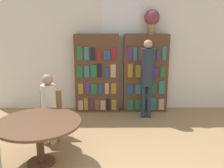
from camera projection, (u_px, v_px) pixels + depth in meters
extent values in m
cube|color=silver|center=(121.00, 49.00, 6.41)|extent=(6.40, 0.06, 3.00)
cube|color=white|center=(121.00, 13.00, 6.16)|extent=(0.90, 0.01, 1.10)
cube|color=brown|center=(97.00, 73.00, 6.35)|extent=(1.05, 0.32, 1.88)
cube|color=tan|center=(81.00, 105.00, 6.37)|extent=(0.12, 0.02, 0.24)
cube|color=olive|center=(86.00, 104.00, 6.37)|extent=(0.10, 0.02, 0.30)
cube|color=#4C2D6B|center=(91.00, 104.00, 6.37)|extent=(0.08, 0.02, 0.28)
cube|color=brown|center=(97.00, 105.00, 6.37)|extent=(0.11, 0.02, 0.27)
cube|color=tan|center=(103.00, 105.00, 6.38)|extent=(0.12, 0.02, 0.24)
cube|color=black|center=(108.00, 104.00, 6.37)|extent=(0.09, 0.02, 0.28)
cube|color=olive|center=(114.00, 105.00, 6.38)|extent=(0.12, 0.02, 0.26)
cube|color=olive|center=(81.00, 89.00, 6.27)|extent=(0.13, 0.02, 0.25)
cube|color=#4C2D6B|center=(87.00, 88.00, 6.27)|extent=(0.13, 0.02, 0.31)
cube|color=#236638|center=(94.00, 89.00, 6.27)|extent=(0.14, 0.02, 0.25)
cube|color=navy|center=(101.00, 89.00, 6.28)|extent=(0.09, 0.02, 0.25)
cube|color=tan|center=(107.00, 88.00, 6.27)|extent=(0.09, 0.02, 0.27)
cube|color=olive|center=(114.00, 88.00, 6.28)|extent=(0.12, 0.02, 0.27)
cube|color=#236638|center=(80.00, 71.00, 6.17)|extent=(0.13, 0.02, 0.29)
cube|color=#2D707A|center=(87.00, 72.00, 6.17)|extent=(0.11, 0.02, 0.27)
cube|color=#236638|center=(93.00, 71.00, 6.17)|extent=(0.13, 0.02, 0.30)
cube|color=black|center=(100.00, 71.00, 6.17)|extent=(0.10, 0.02, 0.32)
cube|color=navy|center=(107.00, 73.00, 6.18)|extent=(0.09, 0.02, 0.23)
cube|color=tan|center=(113.00, 71.00, 6.17)|extent=(0.12, 0.02, 0.31)
cube|color=#236638|center=(80.00, 53.00, 6.06)|extent=(0.13, 0.02, 0.33)
cube|color=#2D707A|center=(87.00, 54.00, 6.07)|extent=(0.10, 0.02, 0.31)
cube|color=black|center=(93.00, 54.00, 6.07)|extent=(0.10, 0.02, 0.29)
cube|color=maroon|center=(100.00, 55.00, 6.07)|extent=(0.10, 0.02, 0.26)
cube|color=navy|center=(107.00, 55.00, 6.08)|extent=(0.14, 0.02, 0.24)
cube|color=maroon|center=(114.00, 54.00, 6.07)|extent=(0.11, 0.02, 0.28)
cube|color=brown|center=(145.00, 73.00, 6.36)|extent=(1.05, 0.32, 1.88)
cube|color=#236638|center=(130.00, 105.00, 6.38)|extent=(0.16, 0.02, 0.26)
cube|color=#236638|center=(138.00, 105.00, 6.38)|extent=(0.12, 0.02, 0.25)
cube|color=black|center=(145.00, 105.00, 6.38)|extent=(0.13, 0.02, 0.27)
cube|color=#2D707A|center=(153.00, 104.00, 6.38)|extent=(0.13, 0.02, 0.31)
cube|color=tan|center=(161.00, 104.00, 6.38)|extent=(0.13, 0.02, 0.27)
cube|color=navy|center=(130.00, 89.00, 6.28)|extent=(0.15, 0.02, 0.24)
cube|color=#2D707A|center=(138.00, 89.00, 6.28)|extent=(0.12, 0.02, 0.24)
cube|color=black|center=(146.00, 89.00, 6.28)|extent=(0.13, 0.02, 0.24)
cube|color=#236638|center=(154.00, 89.00, 6.28)|extent=(0.11, 0.02, 0.26)
cube|color=#2D707A|center=(162.00, 87.00, 6.28)|extent=(0.14, 0.02, 0.32)
cube|color=olive|center=(130.00, 71.00, 6.17)|extent=(0.11, 0.02, 0.32)
cube|color=olive|center=(138.00, 71.00, 6.18)|extent=(0.13, 0.02, 0.29)
cube|color=#2D707A|center=(146.00, 72.00, 6.18)|extent=(0.15, 0.02, 0.26)
cube|color=#4C2D6B|center=(155.00, 72.00, 6.19)|extent=(0.16, 0.02, 0.23)
cube|color=#236638|center=(163.00, 72.00, 6.18)|extent=(0.11, 0.02, 0.25)
cube|color=#4C2D6B|center=(130.00, 53.00, 6.07)|extent=(0.12, 0.02, 0.32)
cube|color=#2D707A|center=(135.00, 54.00, 6.07)|extent=(0.09, 0.02, 0.30)
cube|color=brown|center=(141.00, 54.00, 6.07)|extent=(0.12, 0.02, 0.30)
cube|color=black|center=(147.00, 54.00, 6.08)|extent=(0.08, 0.02, 0.29)
cube|color=#236638|center=(153.00, 54.00, 6.08)|extent=(0.12, 0.02, 0.29)
cube|color=#4C2D6B|center=(158.00, 55.00, 6.08)|extent=(0.08, 0.02, 0.25)
cube|color=#2D707A|center=(164.00, 53.00, 6.08)|extent=(0.10, 0.02, 0.33)
cylinder|color=#997047|center=(152.00, 29.00, 6.10)|extent=(0.17, 0.17, 0.23)
sphere|color=brown|center=(152.00, 17.00, 6.04)|extent=(0.36, 0.36, 0.36)
cylinder|color=brown|center=(41.00, 162.00, 4.18)|extent=(0.44, 0.44, 0.03)
cylinder|color=brown|center=(40.00, 143.00, 4.10)|extent=(0.12, 0.12, 0.63)
cylinder|color=brown|center=(39.00, 123.00, 4.01)|extent=(1.31, 1.31, 0.04)
cube|color=brown|center=(50.00, 117.00, 4.96)|extent=(0.42, 0.42, 0.04)
cube|color=brown|center=(51.00, 101.00, 5.08)|extent=(0.40, 0.05, 0.45)
cylinder|color=brown|center=(59.00, 131.00, 4.86)|extent=(0.04, 0.04, 0.41)
cylinder|color=brown|center=(40.00, 132.00, 4.84)|extent=(0.04, 0.04, 0.41)
cylinder|color=brown|center=(61.00, 124.00, 5.19)|extent=(0.04, 0.04, 0.41)
cylinder|color=brown|center=(44.00, 124.00, 5.17)|extent=(0.04, 0.04, 0.41)
cube|color=beige|center=(49.00, 115.00, 4.81)|extent=(0.28, 0.33, 0.12)
cylinder|color=beige|center=(48.00, 98.00, 4.81)|extent=(0.27, 0.27, 0.50)
sphere|color=#A37A5B|center=(47.00, 80.00, 4.72)|extent=(0.20, 0.20, 0.20)
cylinder|color=beige|center=(52.00, 132.00, 4.77)|extent=(0.10, 0.10, 0.45)
cylinder|color=beige|center=(44.00, 132.00, 4.76)|extent=(0.10, 0.10, 0.45)
cylinder|color=#232D3D|center=(143.00, 102.00, 6.00)|extent=(0.10, 0.10, 0.77)
cylinder|color=#232D3D|center=(149.00, 102.00, 6.00)|extent=(0.10, 0.10, 0.77)
cylinder|color=#232D3D|center=(147.00, 67.00, 5.81)|extent=(0.29, 0.29, 0.83)
sphere|color=tan|center=(148.00, 44.00, 5.68)|extent=(0.19, 0.19, 0.19)
cylinder|color=#232D3D|center=(150.00, 56.00, 6.01)|extent=(0.07, 0.30, 0.07)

